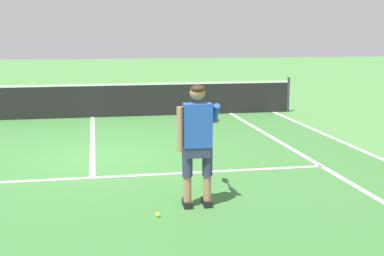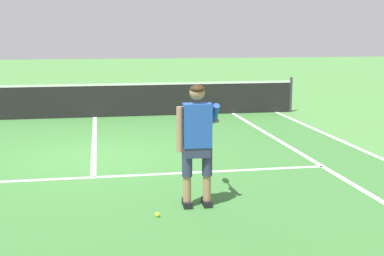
{
  "view_description": "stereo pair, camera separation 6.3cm",
  "coord_description": "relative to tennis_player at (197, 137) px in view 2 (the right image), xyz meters",
  "views": [
    {
      "loc": [
        0.1,
        -10.04,
        2.39
      ],
      "look_at": [
        1.45,
        -2.92,
        1.05
      ],
      "focal_mm": 48.05,
      "sensor_mm": 36.0,
      "label": 1
    },
    {
      "loc": [
        0.16,
        -10.05,
        2.39
      ],
      "look_at": [
        1.45,
        -2.92,
        1.05
      ],
      "focal_mm": 48.05,
      "sensor_mm": 36.0,
      "label": 2
    }
  ],
  "objects": [
    {
      "name": "ground_plane",
      "position": [
        -1.46,
        3.29,
        -0.99
      ],
      "size": [
        80.0,
        80.0,
        0.0
      ],
      "primitive_type": "plane",
      "color": "#477F3D"
    },
    {
      "name": "court_inner_surface",
      "position": [
        -1.46,
        2.74,
        -0.99
      ],
      "size": [
        10.98,
        11.2,
        0.0
      ],
      "primitive_type": "cube",
      "color": "#387033",
      "rests_on": "ground"
    },
    {
      "name": "line_service",
      "position": [
        -1.46,
        1.74,
        -0.99
      ],
      "size": [
        8.23,
        0.1,
        0.01
      ],
      "primitive_type": "cube",
      "color": "white",
      "rests_on": "ground"
    },
    {
      "name": "line_centre_service",
      "position": [
        -1.46,
        4.94,
        -0.99
      ],
      "size": [
        0.1,
        6.4,
        0.01
      ],
      "primitive_type": "cube",
      "color": "white",
      "rests_on": "ground"
    },
    {
      "name": "line_singles_right",
      "position": [
        2.66,
        2.74,
        -0.99
      ],
      "size": [
        0.1,
        10.8,
        0.01
      ],
      "primitive_type": "cube",
      "color": "white",
      "rests_on": "ground"
    },
    {
      "name": "line_doubles_right",
      "position": [
        4.03,
        2.74,
        -0.99
      ],
      "size": [
        0.1,
        10.8,
        0.01
      ],
      "primitive_type": "cube",
      "color": "white",
      "rests_on": "ground"
    },
    {
      "name": "tennis_net",
      "position": [
        -1.46,
        8.14,
        -0.49
      ],
      "size": [
        11.96,
        0.08,
        1.07
      ],
      "color": "#333338",
      "rests_on": "ground"
    },
    {
      "name": "tennis_player",
      "position": [
        0.0,
        0.0,
        0.0
      ],
      "size": [
        0.64,
        1.11,
        1.71
      ],
      "color": "black",
      "rests_on": "ground"
    },
    {
      "name": "tennis_ball_near_feet",
      "position": [
        -0.6,
        -0.33,
        -0.96
      ],
      "size": [
        0.07,
        0.07,
        0.07
      ],
      "primitive_type": "sphere",
      "color": "#CCE02D",
      "rests_on": "ground"
    }
  ]
}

